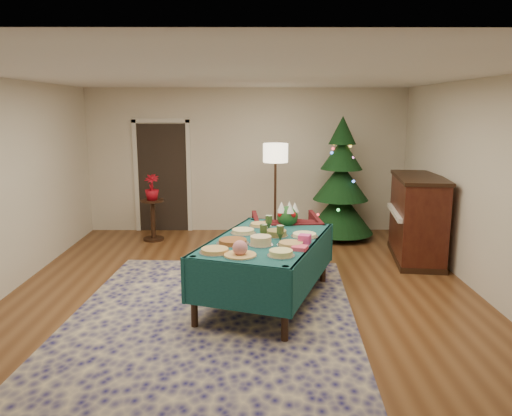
{
  "coord_description": "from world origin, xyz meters",
  "views": [
    {
      "loc": [
        0.13,
        -5.93,
        2.33
      ],
      "look_at": [
        0.16,
        0.6,
        1.02
      ],
      "focal_mm": 35.0,
      "sensor_mm": 36.0,
      "label": 1
    }
  ],
  "objects_px": {
    "gift_box": "(305,239)",
    "piano": "(417,219)",
    "potted_plant": "(152,193)",
    "armchair": "(286,241)",
    "floor_lamp": "(275,159)",
    "side_table": "(153,221)",
    "buffet_table": "(266,252)",
    "christmas_tree": "(341,184)"
  },
  "relations": [
    {
      "from": "gift_box",
      "to": "side_table",
      "type": "bearing_deg",
      "value": 126.89
    },
    {
      "from": "gift_box",
      "to": "piano",
      "type": "bearing_deg",
      "value": 45.76
    },
    {
      "from": "gift_box",
      "to": "floor_lamp",
      "type": "bearing_deg",
      "value": 94.12
    },
    {
      "from": "piano",
      "to": "floor_lamp",
      "type": "bearing_deg",
      "value": 156.28
    },
    {
      "from": "floor_lamp",
      "to": "potted_plant",
      "type": "relative_size",
      "value": 3.86
    },
    {
      "from": "floor_lamp",
      "to": "gift_box",
      "type": "bearing_deg",
      "value": -85.88
    },
    {
      "from": "buffet_table",
      "to": "gift_box",
      "type": "height_order",
      "value": "gift_box"
    },
    {
      "from": "gift_box",
      "to": "piano",
      "type": "height_order",
      "value": "piano"
    },
    {
      "from": "piano",
      "to": "gift_box",
      "type": "bearing_deg",
      "value": -134.24
    },
    {
      "from": "potted_plant",
      "to": "armchair",
      "type": "bearing_deg",
      "value": -38.61
    },
    {
      "from": "side_table",
      "to": "christmas_tree",
      "type": "xyz_separation_m",
      "value": [
        3.36,
        0.14,
        0.63
      ]
    },
    {
      "from": "buffet_table",
      "to": "piano",
      "type": "bearing_deg",
      "value": 36.68
    },
    {
      "from": "gift_box",
      "to": "side_table",
      "type": "distance_m",
      "value": 4.0
    },
    {
      "from": "gift_box",
      "to": "piano",
      "type": "relative_size",
      "value": 0.08
    },
    {
      "from": "side_table",
      "to": "christmas_tree",
      "type": "relative_size",
      "value": 0.33
    },
    {
      "from": "gift_box",
      "to": "armchair",
      "type": "xyz_separation_m",
      "value": [
        -0.13,
        1.37,
        -0.39
      ]
    },
    {
      "from": "christmas_tree",
      "to": "side_table",
      "type": "bearing_deg",
      "value": -177.66
    },
    {
      "from": "christmas_tree",
      "to": "piano",
      "type": "xyz_separation_m",
      "value": [
        0.97,
        -1.31,
        -0.34
      ]
    },
    {
      "from": "floor_lamp",
      "to": "potted_plant",
      "type": "bearing_deg",
      "value": 174.03
    },
    {
      "from": "floor_lamp",
      "to": "potted_plant",
      "type": "height_order",
      "value": "floor_lamp"
    },
    {
      "from": "floor_lamp",
      "to": "piano",
      "type": "height_order",
      "value": "floor_lamp"
    },
    {
      "from": "buffet_table",
      "to": "gift_box",
      "type": "relative_size",
      "value": 18.26
    },
    {
      "from": "side_table",
      "to": "christmas_tree",
      "type": "bearing_deg",
      "value": 2.34
    },
    {
      "from": "buffet_table",
      "to": "armchair",
      "type": "xyz_separation_m",
      "value": [
        0.31,
        1.14,
        -0.17
      ]
    },
    {
      "from": "side_table",
      "to": "christmas_tree",
      "type": "height_order",
      "value": "christmas_tree"
    },
    {
      "from": "gift_box",
      "to": "armchair",
      "type": "height_order",
      "value": "armchair"
    },
    {
      "from": "buffet_table",
      "to": "side_table",
      "type": "xyz_separation_m",
      "value": [
        -1.95,
        2.94,
        -0.29
      ]
    },
    {
      "from": "floor_lamp",
      "to": "side_table",
      "type": "height_order",
      "value": "floor_lamp"
    },
    {
      "from": "buffet_table",
      "to": "gift_box",
      "type": "xyz_separation_m",
      "value": [
        0.43,
        -0.23,
        0.21
      ]
    },
    {
      "from": "gift_box",
      "to": "floor_lamp",
      "type": "height_order",
      "value": "floor_lamp"
    },
    {
      "from": "gift_box",
      "to": "potted_plant",
      "type": "bearing_deg",
      "value": 126.89
    },
    {
      "from": "buffet_table",
      "to": "floor_lamp",
      "type": "relative_size",
      "value": 1.35
    },
    {
      "from": "floor_lamp",
      "to": "potted_plant",
      "type": "distance_m",
      "value": 2.27
    },
    {
      "from": "armchair",
      "to": "side_table",
      "type": "xyz_separation_m",
      "value": [
        -2.25,
        1.8,
        -0.12
      ]
    },
    {
      "from": "gift_box",
      "to": "potted_plant",
      "type": "height_order",
      "value": "potted_plant"
    },
    {
      "from": "buffet_table",
      "to": "christmas_tree",
      "type": "height_order",
      "value": "christmas_tree"
    },
    {
      "from": "side_table",
      "to": "piano",
      "type": "relative_size",
      "value": 0.46
    },
    {
      "from": "gift_box",
      "to": "side_table",
      "type": "height_order",
      "value": "gift_box"
    },
    {
      "from": "armchair",
      "to": "floor_lamp",
      "type": "bearing_deg",
      "value": -90.3
    },
    {
      "from": "gift_box",
      "to": "armchair",
      "type": "distance_m",
      "value": 1.43
    },
    {
      "from": "buffet_table",
      "to": "christmas_tree",
      "type": "bearing_deg",
      "value": 65.43
    },
    {
      "from": "potted_plant",
      "to": "christmas_tree",
      "type": "xyz_separation_m",
      "value": [
        3.36,
        0.14,
        0.13
      ]
    }
  ]
}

